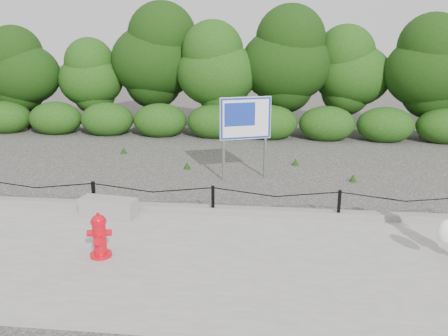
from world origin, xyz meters
TOP-DOWN VIEW (x-y plane):
  - ground at (0.00, 0.00)m, footprint 90.00×90.00m
  - sidewalk at (0.00, -2.00)m, footprint 14.00×4.00m
  - curb at (0.00, 0.05)m, footprint 14.00×0.22m
  - chain_barrier at (0.00, 0.00)m, footprint 10.06×0.06m
  - treeline at (0.20, 8.97)m, footprint 20.02×3.65m
  - fire_hydrant at (-1.58, -2.11)m, footprint 0.42×0.44m
  - concrete_block at (-2.08, -0.33)m, footprint 1.18×0.57m
  - advertising_sign at (0.45, 2.71)m, footprint 1.25×0.54m

SIDE VIEW (x-z plane):
  - ground at x=0.00m, z-range 0.00..0.00m
  - sidewalk at x=0.00m, z-range 0.00..0.08m
  - curb at x=0.00m, z-range 0.08..0.22m
  - concrete_block at x=-2.08m, z-range 0.08..0.44m
  - fire_hydrant at x=-1.58m, z-range 0.06..0.82m
  - chain_barrier at x=0.00m, z-range 0.16..0.76m
  - advertising_sign at x=0.45m, z-range 0.43..2.55m
  - treeline at x=0.20m, z-range 0.14..4.83m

